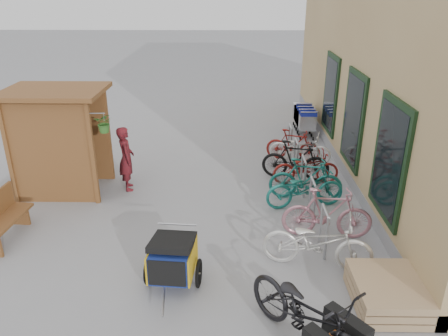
{
  "coord_description": "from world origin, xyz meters",
  "views": [
    {
      "loc": [
        0.62,
        -6.74,
        4.51
      ],
      "look_at": [
        0.5,
        1.5,
        1.0
      ],
      "focal_mm": 35.0,
      "sensor_mm": 36.0,
      "label": 1
    }
  ],
  "objects_px": {
    "pallet_stack": "(387,292)",
    "bike_4": "(306,168)",
    "child_trailer": "(173,258)",
    "cargo_bike": "(309,316)",
    "kiosk": "(55,127)",
    "shopping_carts": "(304,116)",
    "bike_5": "(295,160)",
    "bike_0": "(317,242)",
    "bike_3": "(306,179)",
    "bike_2": "(305,188)",
    "person_kiosk": "(126,159)",
    "bike_6": "(300,148)",
    "bike_7": "(293,145)",
    "bench": "(0,218)",
    "bike_1": "(327,213)"
  },
  "relations": [
    {
      "from": "bike_7",
      "to": "person_kiosk",
      "type": "bearing_deg",
      "value": 130.93
    },
    {
      "from": "bike_2",
      "to": "person_kiosk",
      "type": "bearing_deg",
      "value": 67.49
    },
    {
      "from": "bike_0",
      "to": "bike_2",
      "type": "height_order",
      "value": "bike_0"
    },
    {
      "from": "child_trailer",
      "to": "bike_7",
      "type": "distance_m",
      "value": 5.95
    },
    {
      "from": "shopping_carts",
      "to": "bike_5",
      "type": "distance_m",
      "value": 3.76
    },
    {
      "from": "pallet_stack",
      "to": "bench",
      "type": "height_order",
      "value": "bench"
    },
    {
      "from": "bike_1",
      "to": "bike_5",
      "type": "relative_size",
      "value": 1.02
    },
    {
      "from": "person_kiosk",
      "to": "cargo_bike",
      "type": "bearing_deg",
      "value": -161.91
    },
    {
      "from": "bike_2",
      "to": "bike_5",
      "type": "distance_m",
      "value": 1.47
    },
    {
      "from": "bike_2",
      "to": "bike_1",
      "type": "bearing_deg",
      "value": 179.92
    },
    {
      "from": "kiosk",
      "to": "bike_4",
      "type": "distance_m",
      "value": 5.85
    },
    {
      "from": "pallet_stack",
      "to": "bike_3",
      "type": "bearing_deg",
      "value": 101.23
    },
    {
      "from": "shopping_carts",
      "to": "cargo_bike",
      "type": "height_order",
      "value": "cargo_bike"
    },
    {
      "from": "kiosk",
      "to": "bike_5",
      "type": "height_order",
      "value": "kiosk"
    },
    {
      "from": "pallet_stack",
      "to": "bike_5",
      "type": "height_order",
      "value": "bike_5"
    },
    {
      "from": "bike_0",
      "to": "bike_3",
      "type": "bearing_deg",
      "value": 7.53
    },
    {
      "from": "cargo_bike",
      "to": "bike_6",
      "type": "distance_m",
      "value": 6.53
    },
    {
      "from": "pallet_stack",
      "to": "cargo_bike",
      "type": "xyz_separation_m",
      "value": [
        -1.35,
        -0.88,
        0.33
      ]
    },
    {
      "from": "child_trailer",
      "to": "cargo_bike",
      "type": "height_order",
      "value": "cargo_bike"
    },
    {
      "from": "person_kiosk",
      "to": "bike_6",
      "type": "height_order",
      "value": "person_kiosk"
    },
    {
      "from": "bike_1",
      "to": "bike_5",
      "type": "height_order",
      "value": "bike_1"
    },
    {
      "from": "bike_0",
      "to": "bike_3",
      "type": "relative_size",
      "value": 1.14
    },
    {
      "from": "bench",
      "to": "bike_1",
      "type": "bearing_deg",
      "value": 6.02
    },
    {
      "from": "bike_1",
      "to": "bike_0",
      "type": "bearing_deg",
      "value": 165.17
    },
    {
      "from": "shopping_carts",
      "to": "bike_6",
      "type": "bearing_deg",
      "value": -100.62
    },
    {
      "from": "shopping_carts",
      "to": "child_trailer",
      "type": "bearing_deg",
      "value": -112.79
    },
    {
      "from": "pallet_stack",
      "to": "bike_7",
      "type": "relative_size",
      "value": 0.81
    },
    {
      "from": "cargo_bike",
      "to": "bike_4",
      "type": "height_order",
      "value": "cargo_bike"
    },
    {
      "from": "cargo_bike",
      "to": "bike_0",
      "type": "xyz_separation_m",
      "value": [
        0.45,
        1.82,
        -0.05
      ]
    },
    {
      "from": "shopping_carts",
      "to": "pallet_stack",
      "type": "bearing_deg",
      "value": -90.0
    },
    {
      "from": "bike_0",
      "to": "bike_6",
      "type": "bearing_deg",
      "value": 7.24
    },
    {
      "from": "child_trailer",
      "to": "bike_0",
      "type": "distance_m",
      "value": 2.43
    },
    {
      "from": "child_trailer",
      "to": "bike_6",
      "type": "height_order",
      "value": "same"
    },
    {
      "from": "kiosk",
      "to": "bench",
      "type": "bearing_deg",
      "value": -100.43
    },
    {
      "from": "shopping_carts",
      "to": "bike_5",
      "type": "xyz_separation_m",
      "value": [
        -0.77,
        -3.68,
        -0.05
      ]
    },
    {
      "from": "cargo_bike",
      "to": "pallet_stack",
      "type": "bearing_deg",
      "value": -4.41
    },
    {
      "from": "child_trailer",
      "to": "cargo_bike",
      "type": "relative_size",
      "value": 0.73
    },
    {
      "from": "bike_7",
      "to": "child_trailer",
      "type": "bearing_deg",
      "value": 171.04
    },
    {
      "from": "bench",
      "to": "bike_1",
      "type": "distance_m",
      "value": 6.13
    },
    {
      "from": "bench",
      "to": "shopping_carts",
      "type": "bearing_deg",
      "value": 48.81
    },
    {
      "from": "shopping_carts",
      "to": "bike_5",
      "type": "relative_size",
      "value": 1.07
    },
    {
      "from": "bike_3",
      "to": "bike_7",
      "type": "height_order",
      "value": "bike_3"
    },
    {
      "from": "bike_3",
      "to": "bike_6",
      "type": "relative_size",
      "value": 0.99
    },
    {
      "from": "pallet_stack",
      "to": "bike_4",
      "type": "bearing_deg",
      "value": 97.3
    },
    {
      "from": "kiosk",
      "to": "child_trailer",
      "type": "xyz_separation_m",
      "value": [
        3.0,
        -3.42,
        -1.06
      ]
    },
    {
      "from": "bike_0",
      "to": "bike_7",
      "type": "relative_size",
      "value": 1.26
    },
    {
      "from": "kiosk",
      "to": "shopping_carts",
      "type": "xyz_separation_m",
      "value": [
        6.28,
        4.4,
        -1.0
      ]
    },
    {
      "from": "shopping_carts",
      "to": "person_kiosk",
      "type": "distance_m",
      "value": 6.42
    },
    {
      "from": "kiosk",
      "to": "person_kiosk",
      "type": "height_order",
      "value": "kiosk"
    },
    {
      "from": "kiosk",
      "to": "pallet_stack",
      "type": "distance_m",
      "value": 7.5
    }
  ]
}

